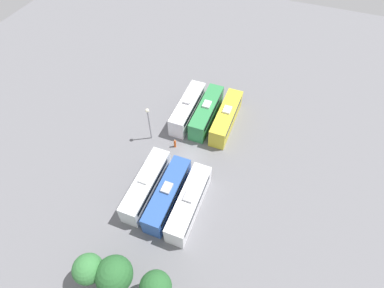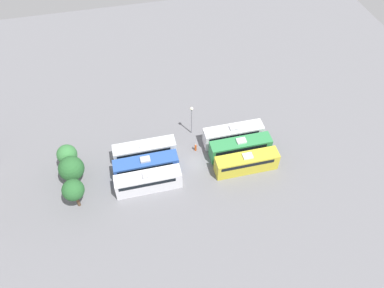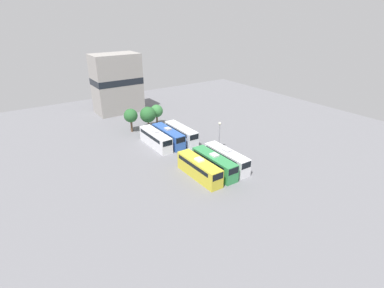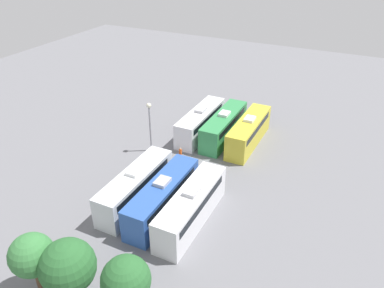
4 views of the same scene
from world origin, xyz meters
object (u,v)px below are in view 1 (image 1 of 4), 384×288
object	(u,v)px
bus_1	(206,112)
bus_2	(188,108)
bus_4	(168,194)
worker_person	(175,143)
bus_0	(226,117)
tree_0	(156,287)
tree_1	(114,275)
light_pole	(148,119)
bus_5	(146,185)
tree_2	(88,269)
bus_3	(189,203)

from	to	relation	value
bus_1	bus_2	world-z (taller)	same
bus_4	worker_person	bearing A→B (deg)	-72.54
bus_0	worker_person	world-z (taller)	bus_0
tree_0	worker_person	bearing A→B (deg)	-71.81
bus_1	tree_1	distance (m)	28.38
bus_0	bus_4	distance (m)	16.83
bus_0	tree_1	distance (m)	28.65
tree_0	light_pole	bearing A→B (deg)	-62.14
bus_5	tree_1	bearing A→B (deg)	101.13
worker_person	tree_2	distance (m)	21.78
bus_4	tree_0	world-z (taller)	tree_0
bus_4	light_pole	world-z (taller)	light_pole
tree_0	bus_5	bearing A→B (deg)	-58.40
bus_2	bus_0	bearing A→B (deg)	-177.82
tree_1	tree_2	xyz separation A→B (m)	(2.82, 0.55, 0.31)
bus_1	bus_3	bearing A→B (deg)	101.53
bus_1	bus_2	size ratio (longest dim) A/B	1.00
bus_1	bus_0	bearing A→B (deg)	179.65
bus_2	bus_5	xyz separation A→B (m)	(-0.19, 15.99, 0.00)
bus_0	tree_1	world-z (taller)	tree_1
bus_2	bus_4	size ratio (longest dim) A/B	1.00
bus_3	tree_2	world-z (taller)	tree_2
tree_0	tree_1	size ratio (longest dim) A/B	1.07
bus_0	bus_4	xyz separation A→B (m)	(3.18, 16.53, 0.00)
bus_5	light_pole	distance (m)	10.36
bus_2	bus_4	distance (m)	16.65
bus_2	tree_0	xyz separation A→B (m)	(-7.40, 27.71, 2.35)
bus_4	tree_2	distance (m)	13.04
bus_5	tree_0	bearing A→B (deg)	121.60
tree_0	tree_1	world-z (taller)	tree_0
bus_0	bus_5	size ratio (longest dim) A/B	1.00
bus_1	tree_0	world-z (taller)	tree_0
bus_1	tree_0	distance (m)	28.39
bus_4	light_pole	distance (m)	12.22
bus_5	tree_2	xyz separation A→B (m)	(0.45, 12.60, 1.94)
bus_0	tree_1	size ratio (longest dim) A/B	1.93
bus_0	bus_5	bearing A→B (deg)	68.19
bus_0	light_pole	distance (m)	12.79
bus_1	bus_3	xyz separation A→B (m)	(-3.40, 16.68, 0.00)
worker_person	tree_1	distance (m)	21.26
bus_1	tree_1	world-z (taller)	tree_1
bus_1	tree_2	distance (m)	29.15
tree_0	tree_1	bearing A→B (deg)	3.95
bus_2	tree_2	distance (m)	28.66
tree_1	worker_person	bearing A→B (deg)	-84.69
light_pole	tree_1	bearing A→B (deg)	106.33
light_pole	tree_0	size ratio (longest dim) A/B	1.09
light_pole	tree_2	distance (m)	22.12
bus_0	bus_3	xyz separation A→B (m)	(0.03, 16.66, 0.00)
bus_3	bus_4	xyz separation A→B (m)	(3.15, -0.14, 0.00)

